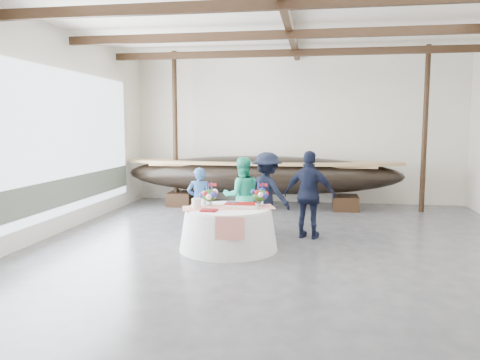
# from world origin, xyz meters

# --- Properties ---
(floor) EXTENTS (10.00, 12.00, 0.01)m
(floor) POSITION_xyz_m (0.00, 0.00, 0.00)
(floor) COLOR #3D3D42
(floor) RESTS_ON ground
(wall_back) EXTENTS (10.00, 0.02, 4.50)m
(wall_back) POSITION_xyz_m (0.00, 6.00, 2.25)
(wall_back) COLOR silver
(wall_back) RESTS_ON ground
(wall_front) EXTENTS (10.00, 0.02, 4.50)m
(wall_front) POSITION_xyz_m (0.00, -6.00, 2.25)
(wall_front) COLOR silver
(wall_front) RESTS_ON ground
(wall_left) EXTENTS (0.02, 12.00, 4.50)m
(wall_left) POSITION_xyz_m (-5.00, 0.00, 2.25)
(wall_left) COLOR silver
(wall_left) RESTS_ON ground
(ceiling) EXTENTS (10.00, 12.00, 0.01)m
(ceiling) POSITION_xyz_m (0.00, 0.00, 4.50)
(ceiling) COLOR white
(ceiling) RESTS_ON wall_back
(pavilion_structure) EXTENTS (9.80, 11.76, 4.50)m
(pavilion_structure) POSITION_xyz_m (0.00, 0.82, 4.00)
(pavilion_structure) COLOR black
(pavilion_structure) RESTS_ON ground
(open_bay) EXTENTS (0.03, 7.00, 3.20)m
(open_bay) POSITION_xyz_m (-4.95, 1.00, 1.83)
(open_bay) COLOR silver
(open_bay) RESTS_ON ground
(longboat_display) EXTENTS (7.98, 1.60, 1.50)m
(longboat_display) POSITION_xyz_m (-0.95, 4.80, 0.96)
(longboat_display) COLOR black
(longboat_display) RESTS_ON ground
(banquet_table) EXTENTS (1.89, 1.89, 0.81)m
(banquet_table) POSITION_xyz_m (-1.05, 0.14, 0.40)
(banquet_table) COLOR silver
(banquet_table) RESTS_ON ground
(tabletop_items) EXTENTS (1.83, 1.05, 0.40)m
(tabletop_items) POSITION_xyz_m (-1.02, 0.31, 0.96)
(tabletop_items) COLOR red
(tabletop_items) RESTS_ON banquet_table
(guest_woman_blue) EXTENTS (0.60, 0.47, 1.47)m
(guest_woman_blue) POSITION_xyz_m (-1.91, 1.30, 0.73)
(guest_woman_blue) COLOR #2A5389
(guest_woman_blue) RESTS_ON ground
(guest_woman_teal) EXTENTS (0.98, 0.86, 1.69)m
(guest_woman_teal) POSITION_xyz_m (-0.98, 1.40, 0.85)
(guest_woman_teal) COLOR #22B48C
(guest_woman_teal) RESTS_ON ground
(guest_man_left) EXTENTS (1.33, 1.17, 1.79)m
(guest_man_left) POSITION_xyz_m (-0.46, 1.67, 0.89)
(guest_man_left) COLOR black
(guest_man_left) RESTS_ON ground
(guest_man_right) EXTENTS (1.16, 0.70, 1.85)m
(guest_man_right) POSITION_xyz_m (0.48, 1.27, 0.93)
(guest_man_right) COLOR black
(guest_man_right) RESTS_ON ground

